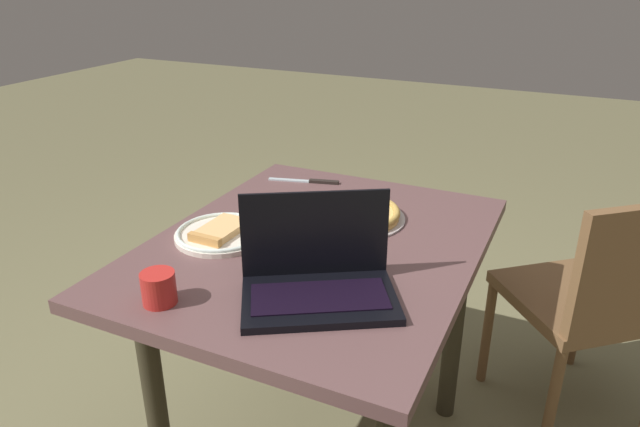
{
  "coord_description": "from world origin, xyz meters",
  "views": [
    {
      "loc": [
        -1.28,
        -0.61,
        1.45
      ],
      "look_at": [
        0.02,
        -0.0,
        0.82
      ],
      "focal_mm": 32.67,
      "sensor_mm": 36.0,
      "label": 1
    }
  ],
  "objects_px": {
    "dining_table": "(317,276)",
    "table_knife": "(311,181)",
    "pizza_tray": "(351,213)",
    "chair_far": "(597,297)",
    "laptop": "(318,277)",
    "pizza_plate": "(221,233)",
    "drink_cup": "(159,288)"
  },
  "relations": [
    {
      "from": "dining_table",
      "to": "table_knife",
      "type": "xyz_separation_m",
      "value": [
        0.41,
        0.22,
        0.11
      ]
    },
    {
      "from": "pizza_tray",
      "to": "chair_far",
      "type": "bearing_deg",
      "value": -67.28
    },
    {
      "from": "laptop",
      "to": "pizza_plate",
      "type": "distance_m",
      "value": 0.4
    },
    {
      "from": "laptop",
      "to": "pizza_tray",
      "type": "bearing_deg",
      "value": 12.5
    },
    {
      "from": "dining_table",
      "to": "chair_far",
      "type": "height_order",
      "value": "chair_far"
    },
    {
      "from": "drink_cup",
      "to": "chair_far",
      "type": "bearing_deg",
      "value": -45.48
    },
    {
      "from": "laptop",
      "to": "chair_far",
      "type": "distance_m",
      "value": 0.99
    },
    {
      "from": "pizza_plate",
      "to": "table_knife",
      "type": "distance_m",
      "value": 0.5
    },
    {
      "from": "dining_table",
      "to": "table_knife",
      "type": "distance_m",
      "value": 0.47
    },
    {
      "from": "pizza_plate",
      "to": "chair_far",
      "type": "bearing_deg",
      "value": -60.02
    },
    {
      "from": "dining_table",
      "to": "chair_far",
      "type": "xyz_separation_m",
      "value": [
        0.48,
        -0.73,
        -0.14
      ]
    },
    {
      "from": "pizza_plate",
      "to": "drink_cup",
      "type": "distance_m",
      "value": 0.34
    },
    {
      "from": "pizza_plate",
      "to": "drink_cup",
      "type": "bearing_deg",
      "value": -169.25
    },
    {
      "from": "pizza_plate",
      "to": "table_knife",
      "type": "bearing_deg",
      "value": -3.94
    },
    {
      "from": "pizza_plate",
      "to": "pizza_tray",
      "type": "distance_m",
      "value": 0.39
    },
    {
      "from": "dining_table",
      "to": "laptop",
      "type": "bearing_deg",
      "value": -153.81
    },
    {
      "from": "laptop",
      "to": "pizza_tray",
      "type": "relative_size",
      "value": 1.28
    },
    {
      "from": "laptop",
      "to": "pizza_plate",
      "type": "relative_size",
      "value": 1.58
    },
    {
      "from": "dining_table",
      "to": "chair_far",
      "type": "bearing_deg",
      "value": -56.82
    },
    {
      "from": "laptop",
      "to": "pizza_plate",
      "type": "xyz_separation_m",
      "value": [
        0.16,
        0.37,
        -0.03
      ]
    },
    {
      "from": "table_knife",
      "to": "drink_cup",
      "type": "xyz_separation_m",
      "value": [
        -0.83,
        -0.03,
        0.03
      ]
    },
    {
      "from": "pizza_tray",
      "to": "table_knife",
      "type": "bearing_deg",
      "value": 47.17
    },
    {
      "from": "pizza_tray",
      "to": "drink_cup",
      "type": "xyz_separation_m",
      "value": [
        -0.61,
        0.21,
        0.02
      ]
    },
    {
      "from": "table_knife",
      "to": "chair_far",
      "type": "xyz_separation_m",
      "value": [
        0.07,
        -0.95,
        -0.25
      ]
    },
    {
      "from": "pizza_tray",
      "to": "table_knife",
      "type": "relative_size",
      "value": 1.32
    },
    {
      "from": "pizza_plate",
      "to": "chair_far",
      "type": "distance_m",
      "value": 1.16
    },
    {
      "from": "dining_table",
      "to": "laptop",
      "type": "xyz_separation_m",
      "value": [
        -0.25,
        -0.12,
        0.16
      ]
    },
    {
      "from": "table_knife",
      "to": "drink_cup",
      "type": "distance_m",
      "value": 0.83
    },
    {
      "from": "pizza_tray",
      "to": "dining_table",
      "type": "bearing_deg",
      "value": 172.02
    },
    {
      "from": "pizza_plate",
      "to": "dining_table",
      "type": "bearing_deg",
      "value": -70.66
    },
    {
      "from": "dining_table",
      "to": "table_knife",
      "type": "relative_size",
      "value": 4.33
    },
    {
      "from": "laptop",
      "to": "chair_far",
      "type": "height_order",
      "value": "laptop"
    }
  ]
}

